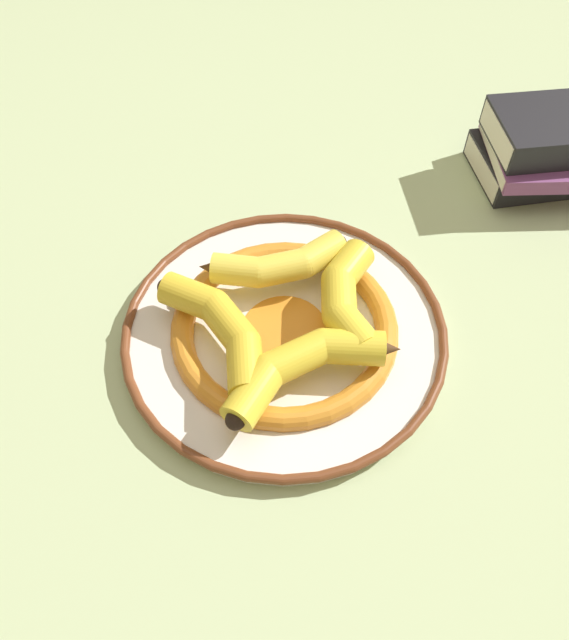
{
  "coord_description": "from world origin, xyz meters",
  "views": [
    {
      "loc": [
        -0.32,
        0.31,
        0.6
      ],
      "look_at": [
        -0.02,
        0.02,
        0.04
      ],
      "focal_mm": 35.0,
      "sensor_mm": 36.0,
      "label": 1
    }
  ],
  "objects_px": {
    "banana_c": "(346,295)",
    "book_stack": "(550,147)",
    "banana_d": "(305,364)",
    "banana_b": "(277,265)",
    "banana_a": "(223,330)",
    "decorative_bowl": "(284,331)"
  },
  "relations": [
    {
      "from": "banana_a",
      "to": "book_stack",
      "type": "height_order",
      "value": "book_stack"
    },
    {
      "from": "banana_a",
      "to": "banana_b",
      "type": "xyz_separation_m",
      "value": [
        0.03,
        -0.11,
        -0.0
      ]
    },
    {
      "from": "banana_d",
      "to": "book_stack",
      "type": "bearing_deg",
      "value": -163.01
    },
    {
      "from": "banana_c",
      "to": "book_stack",
      "type": "xyz_separation_m",
      "value": [
        -0.02,
        -0.4,
        -0.0
      ]
    },
    {
      "from": "decorative_bowl",
      "to": "banana_a",
      "type": "distance_m",
      "value": 0.08
    },
    {
      "from": "decorative_bowl",
      "to": "banana_c",
      "type": "relative_size",
      "value": 2.68
    },
    {
      "from": "banana_c",
      "to": "banana_d",
      "type": "bearing_deg",
      "value": -26.5
    },
    {
      "from": "banana_b",
      "to": "banana_d",
      "type": "xyz_separation_m",
      "value": [
        -0.12,
        0.08,
        0.0
      ]
    },
    {
      "from": "banana_b",
      "to": "banana_d",
      "type": "bearing_deg",
      "value": -92.66
    },
    {
      "from": "banana_d",
      "to": "book_stack",
      "type": "distance_m",
      "value": 0.5
    },
    {
      "from": "banana_b",
      "to": "decorative_bowl",
      "type": "bearing_deg",
      "value": -97.32
    },
    {
      "from": "banana_a",
      "to": "banana_b",
      "type": "relative_size",
      "value": 1.2
    },
    {
      "from": "decorative_bowl",
      "to": "banana_b",
      "type": "bearing_deg",
      "value": -36.78
    },
    {
      "from": "decorative_bowl",
      "to": "book_stack",
      "type": "bearing_deg",
      "value": -96.6
    },
    {
      "from": "banana_a",
      "to": "book_stack",
      "type": "distance_m",
      "value": 0.54
    },
    {
      "from": "banana_b",
      "to": "banana_c",
      "type": "bearing_deg",
      "value": -45.94
    },
    {
      "from": "decorative_bowl",
      "to": "banana_d",
      "type": "height_order",
      "value": "banana_d"
    },
    {
      "from": "banana_b",
      "to": "book_stack",
      "type": "distance_m",
      "value": 0.44
    },
    {
      "from": "banana_b",
      "to": "banana_c",
      "type": "xyz_separation_m",
      "value": [
        -0.09,
        -0.02,
        0.0
      ]
    },
    {
      "from": "banana_a",
      "to": "banana_c",
      "type": "bearing_deg",
      "value": -105.39
    },
    {
      "from": "banana_c",
      "to": "banana_b",
      "type": "bearing_deg",
      "value": -119.68
    },
    {
      "from": "banana_c",
      "to": "book_stack",
      "type": "bearing_deg",
      "value": 132.78
    }
  ]
}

